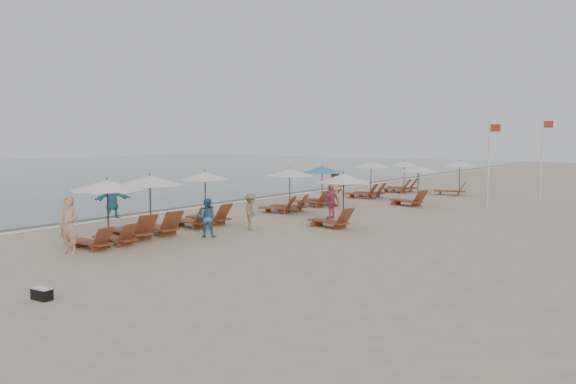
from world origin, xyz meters
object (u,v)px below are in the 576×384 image
Objects in this scene: inland_station_1 at (413,181)px; inland_station_2 at (455,174)px; beachgoer_near at (69,225)px; beachgoer_mid_a at (207,218)px; lounger_station_3 at (287,189)px; lounger_station_5 at (368,179)px; duffel_bag at (42,294)px; lounger_station_1 at (146,207)px; beachgoer_far_a at (331,202)px; lounger_station_2 at (200,202)px; beachgoer_far_b at (335,189)px; lounger_station_0 at (105,209)px; waterline_walker at (112,200)px; flag_pole_near at (489,159)px; lounger_station_6 at (400,178)px; beachgoer_mid_b at (251,211)px; lounger_station_4 at (318,186)px; inland_station_0 at (337,194)px.

inland_station_2 is at bearing 91.92° from inland_station_1.
beachgoer_near is 1.25× the size of beachgoer_mid_a.
lounger_station_3 is 12.26m from beachgoer_near.
lounger_station_5 reaches higher than beachgoer_mid_a.
lounger_station_5 is 5.20× the size of duffel_bag.
lounger_station_1 reaches higher than inland_station_1.
beachgoer_near is at bearing -82.47° from lounger_station_1.
lounger_station_2 is at bearing -20.98° from beachgoer_far_a.
lounger_station_3 is 7.68m from beachgoer_mid_a.
beachgoer_far_a is at bearing 96.29° from duffel_bag.
lounger_station_3 is 1.38× the size of beachgoer_far_b.
lounger_station_0 reaches higher than beachgoer_mid_a.
lounger_station_5 is at bearing 90.62° from lounger_station_3.
lounger_station_2 is 4.88× the size of duffel_bag.
beachgoer_near is at bearing -88.35° from lounger_station_5.
lounger_station_0 is 0.93× the size of lounger_station_5.
lounger_station_3 is 8.32m from waterline_walker.
inland_station_2 is 0.59× the size of flag_pole_near.
duffel_bag is at bearing 77.60° from beachgoer_mid_a.
inland_station_1 is at bearing 58.19° from lounger_station_3.
duffel_bag is (4.76, -24.08, -1.01)m from lounger_station_5.
lounger_station_6 is 25.26m from beachgoer_near.
inland_station_1 is 11.67m from beachgoer_mid_b.
inland_station_1 is 21.93m from duffel_bag.
beachgoer_far_a reaches higher than duffel_bag.
lounger_station_4 is 1.49× the size of waterline_walker.
inland_station_2 reaches higher than waterline_walker.
lounger_station_6 is at bearing 70.10° from beachgoer_near.
lounger_station_3 reaches higher than duffel_bag.
inland_station_1 is (3.87, 15.15, 0.25)m from lounger_station_1.
lounger_station_1 is 7.70m from inland_station_0.
beachgoer_mid_b is at bearing 12.96° from lounger_station_2.
lounger_station_5 is 4.59m from inland_station_1.
waterline_walker is (-5.00, -19.63, -0.10)m from lounger_station_6.
beachgoer_near is 3.54× the size of duffel_bag.
lounger_station_1 reaches higher than beachgoer_mid_a.
beachgoer_mid_b is (2.29, -8.33, -0.35)m from lounger_station_4.
duffel_bag is at bearing -80.69° from lounger_station_6.
duffel_bag is (4.06, -19.10, -0.81)m from beachgoer_far_b.
lounger_station_3 is 1.79× the size of beachgoer_mid_a.
beachgoer_far_b is (-1.50, 8.74, 0.20)m from beachgoer_mid_b.
lounger_station_5 is 7.68m from flag_pole_near.
lounger_station_0 is 10.95m from lounger_station_3.
lounger_station_6 is 16.27m from inland_station_0.
waterline_walker is at bearing -38.20° from beachgoer_mid_a.
waterline_walker is (-4.79, -0.91, -0.12)m from lounger_station_2.
inland_station_2 is at bearing 93.21° from inland_station_0.
inland_station_1 is 1.43× the size of beachgoer_far_b.
flag_pole_near reaches higher than lounger_station_5.
flag_pole_near is at bearing -33.42° from lounger_station_6.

